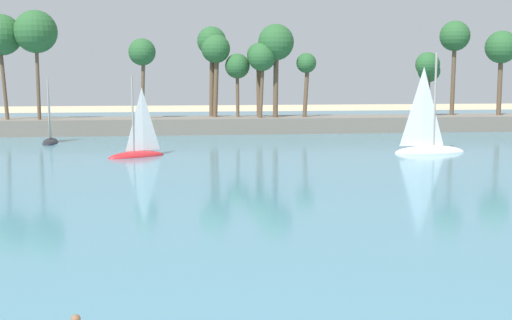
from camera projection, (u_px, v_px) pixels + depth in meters
sea at (199, 142)px, 64.58m from camera, size 220.00×99.31×0.06m
palm_headland at (205, 94)px, 73.45m from camera, size 86.42×6.99×13.40m
sailboat_mid_bay at (138, 149)px, 53.07m from camera, size 4.96×3.56×7.02m
sailboat_toward_headland at (50, 137)px, 63.45m from camera, size 1.80×4.76×6.76m
sailboat_far_left at (428, 143)px, 55.68m from camera, size 6.37×2.24×9.09m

